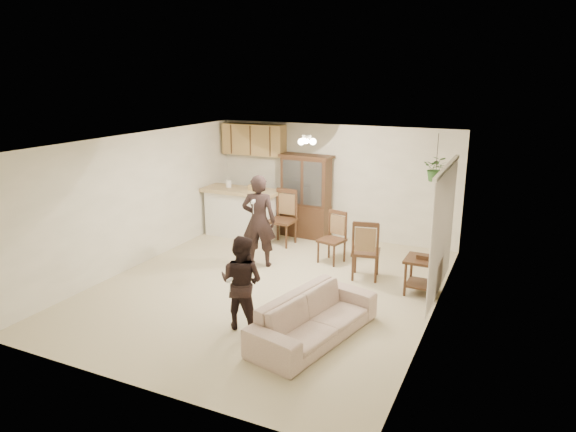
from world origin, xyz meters
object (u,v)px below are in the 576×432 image
at_px(sofa, 314,313).
at_px(chair_hutch_left, 331,248).
at_px(side_table, 422,275).
at_px(child, 242,283).
at_px(china_hutch, 306,197).
at_px(chair_bar, 282,229).
at_px(chair_hutch_right, 365,261).
at_px(adult, 259,220).

bearing_deg(sofa, chair_hutch_left, 28.96).
relative_size(side_table, chair_hutch_left, 0.68).
distance_m(child, chair_hutch_left, 3.07).
height_order(china_hutch, side_table, china_hutch).
distance_m(child, chair_bar, 3.81).
bearing_deg(sofa, chair_hutch_right, 13.07).
bearing_deg(chair_hutch_right, chair_bar, -37.72).
distance_m(chair_hutch_left, chair_hutch_right, 0.96).
distance_m(child, china_hutch, 4.48).
bearing_deg(chair_hutch_right, child, 56.03).
bearing_deg(chair_hutch_right, adult, -4.57).
relative_size(adult, side_table, 2.65).
bearing_deg(chair_bar, chair_hutch_left, -21.67).
distance_m(sofa, chair_bar, 4.11).
bearing_deg(chair_hutch_left, child, -80.47).
distance_m(sofa, china_hutch, 4.70).
xyz_separation_m(sofa, chair_hutch_right, (0.00, 2.42, -0.06)).
xyz_separation_m(side_table, chair_hutch_left, (-1.87, 0.75, -0.04)).
bearing_deg(side_table, chair_bar, 157.31).
bearing_deg(sofa, china_hutch, 37.67).
distance_m(china_hutch, chair_bar, 0.98).
xyz_separation_m(chair_hutch_left, chair_hutch_right, (0.83, -0.49, 0.03)).
distance_m(adult, child, 2.51).
bearing_deg(side_table, sofa, -116.02).
bearing_deg(china_hutch, chair_hutch_left, -46.88).
relative_size(child, chair_hutch_left, 1.35).
xyz_separation_m(china_hutch, chair_hutch_right, (1.94, -1.83, -0.60)).
distance_m(sofa, side_table, 2.39).
bearing_deg(side_table, china_hutch, 144.88).
bearing_deg(china_hutch, sofa, -62.03).
height_order(sofa, side_table, sofa).
bearing_deg(side_table, chair_hutch_left, 158.03).
xyz_separation_m(child, side_table, (2.11, 2.28, -0.36)).
relative_size(china_hutch, side_table, 2.72).
distance_m(adult, side_table, 3.12).
xyz_separation_m(adult, chair_bar, (-0.15, 1.32, -0.57)).
bearing_deg(adult, china_hutch, -107.30).
xyz_separation_m(child, chair_bar, (-1.11, 3.63, -0.34)).
height_order(china_hutch, chair_hutch_left, china_hutch).
bearing_deg(china_hutch, side_table, -31.67).
distance_m(adult, chair_hutch_left, 1.53).
bearing_deg(china_hutch, child, -75.24).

